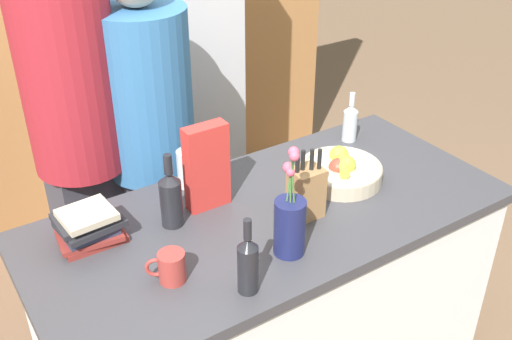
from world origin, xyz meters
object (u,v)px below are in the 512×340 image
(person_at_sink, at_px, (78,131))
(person_in_blue, at_px, (150,140))
(fruit_bowl, at_px, (341,170))
(coffee_mug, at_px, (171,267))
(flower_vase, at_px, (290,223))
(refrigerator, at_px, (153,70))
(book_stack, at_px, (89,227))
(bottle_vinegar, at_px, (171,198))
(bottle_oil, at_px, (248,263))
(knife_block, at_px, (306,192))
(bottle_wine, at_px, (350,122))
(cereal_box, at_px, (207,167))
(bottle_water, at_px, (187,164))

(person_at_sink, distance_m, person_in_blue, 0.29)
(fruit_bowl, height_order, coffee_mug, fruit_bowl)
(flower_vase, xyz_separation_m, coffee_mug, (-0.37, 0.08, -0.06))
(refrigerator, xyz_separation_m, book_stack, (-0.73, -1.09, -0.02))
(fruit_bowl, relative_size, flower_vase, 0.83)
(bottle_vinegar, bearing_deg, person_in_blue, 73.14)
(bottle_oil, bearing_deg, knife_block, 29.95)
(coffee_mug, height_order, book_stack, book_stack)
(bottle_oil, relative_size, bottle_vinegar, 0.93)
(fruit_bowl, relative_size, bottle_oil, 1.24)
(bottle_wine, height_order, person_at_sink, person_at_sink)
(knife_block, distance_m, bottle_wine, 0.60)
(bottle_vinegar, bearing_deg, knife_block, -26.61)
(knife_block, xyz_separation_m, bottle_vinegar, (-0.40, 0.20, 0.01))
(refrigerator, xyz_separation_m, fruit_bowl, (0.20, -1.23, -0.04))
(refrigerator, bearing_deg, fruit_bowl, -81.00)
(fruit_bowl, bearing_deg, bottle_wine, 43.68)
(cereal_box, height_order, bottle_water, cereal_box)
(bottle_vinegar, relative_size, person_at_sink, 0.15)
(cereal_box, bearing_deg, coffee_mug, -134.78)
(refrigerator, bearing_deg, knife_block, -92.48)
(bottle_vinegar, bearing_deg, bottle_water, 50.12)
(bottle_oil, bearing_deg, cereal_box, 75.02)
(knife_block, height_order, book_stack, knife_block)
(bottle_wine, distance_m, person_in_blue, 0.83)
(flower_vase, relative_size, person_at_sink, 0.21)
(person_in_blue, bearing_deg, bottle_wine, -43.50)
(flower_vase, distance_m, coffee_mug, 0.38)
(flower_vase, xyz_separation_m, person_in_blue, (-0.08, 0.85, -0.06))
(refrigerator, relative_size, coffee_mug, 17.05)
(fruit_bowl, xyz_separation_m, flower_vase, (-0.42, -0.25, 0.07))
(book_stack, bearing_deg, cereal_box, -2.60)
(flower_vase, bearing_deg, bottle_vinegar, 125.53)
(refrigerator, height_order, coffee_mug, refrigerator)
(bottle_vinegar, height_order, bottle_wine, bottle_vinegar)
(bottle_wine, height_order, bottle_water, bottle_water)
(fruit_bowl, bearing_deg, coffee_mug, -168.14)
(flower_vase, bearing_deg, person_in_blue, 95.62)
(bottle_vinegar, bearing_deg, bottle_oil, -85.04)
(knife_block, bearing_deg, fruit_bowl, 24.23)
(person_at_sink, bearing_deg, person_in_blue, -22.41)
(bottle_wine, bearing_deg, person_at_sink, 156.11)
(fruit_bowl, xyz_separation_m, person_in_blue, (-0.50, 0.60, 0.01))
(cereal_box, xyz_separation_m, bottle_oil, (-0.12, -0.45, -0.06))
(coffee_mug, height_order, bottle_oil, bottle_oil)
(bottle_wine, distance_m, person_at_sink, 1.10)
(fruit_bowl, distance_m, coffee_mug, 0.80)
(refrigerator, distance_m, bottle_oil, 1.62)
(knife_block, xyz_separation_m, person_in_blue, (-0.25, 0.72, -0.05))
(knife_block, relative_size, person_at_sink, 0.14)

